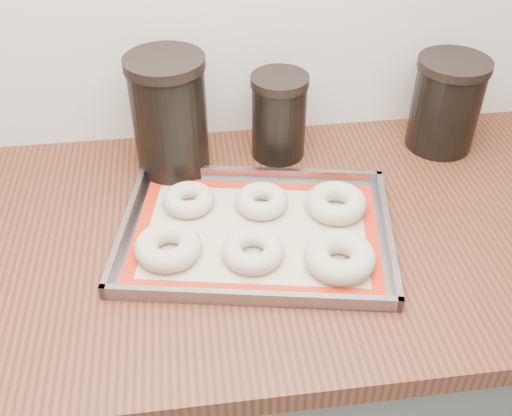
{
  "coord_description": "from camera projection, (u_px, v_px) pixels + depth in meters",
  "views": [
    {
      "loc": [
        -0.29,
        0.89,
        1.59
      ],
      "look_at": [
        -0.18,
        1.66,
        0.96
      ],
      "focal_mm": 42.0,
      "sensor_mm": 36.0,
      "label": 1
    }
  ],
  "objects": [
    {
      "name": "bagel_front_mid",
      "position": [
        253.0,
        250.0,
        0.98
      ],
      "size": [
        0.13,
        0.13,
        0.03
      ],
      "primitive_type": "torus",
      "rotation": [
        0.0,
        0.0,
        -0.32
      ],
      "color": "beige",
      "rests_on": "baking_mat"
    },
    {
      "name": "bagel_back_right",
      "position": [
        336.0,
        203.0,
        1.07
      ],
      "size": [
        0.12,
        0.12,
        0.04
      ],
      "primitive_type": "torus",
      "rotation": [
        0.0,
        0.0,
        -0.17
      ],
      "color": "beige",
      "rests_on": "baking_mat"
    },
    {
      "name": "bagel_back_mid",
      "position": [
        262.0,
        201.0,
        1.08
      ],
      "size": [
        0.1,
        0.1,
        0.03
      ],
      "primitive_type": "torus",
      "rotation": [
        0.0,
        0.0,
        -0.05
      ],
      "color": "beige",
      "rests_on": "baking_mat"
    },
    {
      "name": "bagel_front_right",
      "position": [
        340.0,
        257.0,
        0.96
      ],
      "size": [
        0.12,
        0.12,
        0.04
      ],
      "primitive_type": "torus",
      "rotation": [
        0.0,
        0.0,
        -0.04
      ],
      "color": "beige",
      "rests_on": "baking_mat"
    },
    {
      "name": "cabinet",
      "position": [
        335.0,
        376.0,
        1.37
      ],
      "size": [
        3.0,
        0.65,
        0.86
      ],
      "primitive_type": "cube",
      "color": "#5A6458",
      "rests_on": "floor"
    },
    {
      "name": "canister_mid",
      "position": [
        279.0,
        116.0,
        1.18
      ],
      "size": [
        0.11,
        0.11,
        0.17
      ],
      "color": "black",
      "rests_on": "countertop"
    },
    {
      "name": "baking_tray",
      "position": [
        256.0,
        232.0,
        1.03
      ],
      "size": [
        0.51,
        0.41,
        0.03
      ],
      "rotation": [
        0.0,
        0.0,
        -0.19
      ],
      "color": "gray",
      "rests_on": "countertop"
    },
    {
      "name": "canister_left",
      "position": [
        169.0,
        115.0,
        1.12
      ],
      "size": [
        0.15,
        0.15,
        0.23
      ],
      "color": "black",
      "rests_on": "countertop"
    },
    {
      "name": "canister_right",
      "position": [
        446.0,
        104.0,
        1.2
      ],
      "size": [
        0.14,
        0.14,
        0.19
      ],
      "color": "black",
      "rests_on": "countertop"
    },
    {
      "name": "baking_mat",
      "position": [
        256.0,
        233.0,
        1.03
      ],
      "size": [
        0.47,
        0.36,
        0.0
      ],
      "rotation": [
        0.0,
        0.0,
        -0.19
      ],
      "color": "#C6B793",
      "rests_on": "baking_tray"
    },
    {
      "name": "bagel_front_left",
      "position": [
        168.0,
        247.0,
        0.98
      ],
      "size": [
        0.13,
        0.13,
        0.04
      ],
      "primitive_type": "torus",
      "rotation": [
        0.0,
        0.0,
        -0.23
      ],
      "color": "beige",
      "rests_on": "baking_mat"
    },
    {
      "name": "bagel_back_left",
      "position": [
        189.0,
        200.0,
        1.08
      ],
      "size": [
        0.13,
        0.13,
        0.03
      ],
      "primitive_type": "torus",
      "rotation": [
        0.0,
        0.0,
        -0.51
      ],
      "color": "beige",
      "rests_on": "baking_mat"
    },
    {
      "name": "countertop",
      "position": [
        356.0,
        228.0,
        1.08
      ],
      "size": [
        3.06,
        0.68,
        0.04
      ],
      "primitive_type": "cube",
      "color": "#5D2F1C",
      "rests_on": "cabinet"
    }
  ]
}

